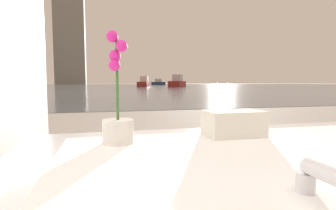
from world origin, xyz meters
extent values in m
cube|color=white|center=(0.00, 0.40, 0.53)|extent=(1.57, 1.04, 0.04)
cylinder|color=silver|center=(-0.17, 0.17, 0.58)|extent=(0.04, 0.04, 0.04)
cylinder|color=silver|center=(-0.56, 0.77, 0.60)|extent=(0.13, 0.13, 0.10)
cylinder|color=#38662D|center=(-0.56, 0.77, 0.82)|extent=(0.01, 0.01, 0.34)
sphere|color=#DB238E|center=(-0.58, 0.76, 0.99)|extent=(0.05, 0.05, 0.05)
sphere|color=#DB238E|center=(-0.54, 0.75, 0.95)|extent=(0.05, 0.05, 0.05)
sphere|color=#DB238E|center=(-0.57, 0.77, 0.91)|extent=(0.05, 0.05, 0.05)
sphere|color=#DB238E|center=(-0.57, 0.76, 0.88)|extent=(0.05, 0.05, 0.05)
cube|color=silver|center=(-0.02, 0.79, 0.57)|extent=(0.27, 0.17, 0.04)
cube|color=silver|center=(-0.02, 0.79, 0.61)|extent=(0.27, 0.17, 0.04)
cube|color=silver|center=(-0.02, 0.79, 0.65)|extent=(0.27, 0.17, 0.04)
cube|color=slate|center=(0.00, 62.00, 0.01)|extent=(180.00, 110.00, 0.01)
cube|color=maroon|center=(6.67, 47.84, 0.46)|extent=(3.37, 5.41, 0.90)
cube|color=silver|center=(6.67, 47.84, 1.42)|extent=(1.85, 2.24, 1.02)
cube|color=navy|center=(16.30, 81.92, 0.46)|extent=(3.79, 5.47, 0.91)
cube|color=silver|center=(16.30, 81.92, 1.44)|extent=(1.99, 2.31, 1.04)
cube|color=maroon|center=(11.88, 43.86, 0.51)|extent=(4.44, 5.94, 1.00)
cube|color=silver|center=(11.88, 43.86, 1.58)|extent=(2.27, 2.56, 1.14)
cube|color=#4C515B|center=(-31.03, 118.00, 26.05)|extent=(12.65, 7.49, 52.11)
camera|label=1|loc=(-0.61, -0.33, 0.81)|focal=28.00mm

